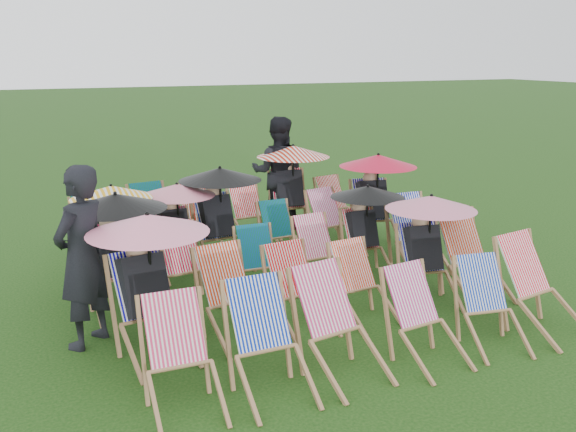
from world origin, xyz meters
name	(u,v)px	position (x,y,z in m)	size (l,w,h in m)	color
ground	(291,289)	(0.00, 0.00, 0.00)	(100.00, 100.00, 0.00)	black
deckchair_0	(182,359)	(-1.99, -2.18, 0.46)	(0.63, 0.86, 0.92)	#926844
deckchair_1	(270,343)	(-1.23, -2.24, 0.48)	(0.64, 0.89, 0.96)	#926844
deckchair_2	(341,326)	(-0.51, -2.20, 0.49)	(0.79, 1.00, 0.98)	#926844
deckchair_3	(427,319)	(0.37, -2.30, 0.44)	(0.68, 0.88, 0.89)	#926844
deckchair_4	(492,306)	(1.18, -2.28, 0.43)	(0.70, 0.88, 0.86)	#926844
deckchair_5	(544,287)	(1.91, -2.22, 0.50)	(0.80, 1.01, 1.00)	#926844
deckchair_6	(150,284)	(-1.99, -1.08, 0.74)	(1.18, 1.28, 1.40)	#926844
deckchair_7	(235,297)	(-1.13, -1.06, 0.47)	(0.73, 0.93, 0.93)	#926844
deckchair_8	(301,290)	(-0.41, -1.12, 0.44)	(0.66, 0.86, 0.88)	#926844
deckchair_9	(365,284)	(0.35, -1.18, 0.42)	(0.63, 0.83, 0.84)	#926844
deckchair_10	(429,247)	(1.32, -1.01, 0.67)	(1.07, 1.14, 1.27)	#926844
deckchair_11	(474,257)	(1.93, -1.11, 0.50)	(0.67, 0.94, 1.01)	#926844
deckchair_12	(117,251)	(-2.09, 0.19, 0.72)	(1.15, 1.21, 1.36)	#926844
deckchair_13	(187,267)	(-1.32, 0.08, 0.46)	(0.72, 0.92, 0.92)	#926844
deckchair_14	(262,263)	(-0.41, -0.02, 0.41)	(0.57, 0.77, 0.81)	#926844
deckchair_15	(323,253)	(0.44, 0.00, 0.43)	(0.63, 0.83, 0.86)	#926844
deckchair_16	(367,228)	(1.19, 0.17, 0.62)	(0.99, 1.04, 1.18)	#926844
deckchair_17	(418,234)	(1.92, 0.03, 0.49)	(0.70, 0.94, 0.99)	#926844
deckchair_18	(113,233)	(-1.97, 1.21, 0.66)	(1.06, 1.14, 1.25)	#926844
deckchair_19	(178,227)	(-1.12, 1.20, 0.64)	(1.02, 1.06, 1.21)	#926844
deckchair_20	(221,215)	(-0.48, 1.29, 0.72)	(1.15, 1.22, 1.36)	#926844
deckchair_21	(282,233)	(0.37, 1.14, 0.41)	(0.56, 0.76, 0.81)	#926844
deckchair_22	(335,222)	(1.28, 1.25, 0.45)	(0.74, 0.92, 0.89)	#926844
deckchair_23	(376,199)	(1.98, 1.21, 0.74)	(1.18, 1.26, 1.40)	#926844
deckchair_24	(96,229)	(-2.03, 2.36, 0.43)	(0.69, 0.88, 0.87)	#926844
deckchair_25	(156,218)	(-1.15, 2.40, 0.48)	(0.74, 0.95, 0.97)	#926844
deckchair_26	(200,216)	(-0.47, 2.35, 0.46)	(0.71, 0.91, 0.92)	#926844
deckchair_27	(252,212)	(0.35, 2.29, 0.45)	(0.65, 0.87, 0.90)	#926844
deckchair_28	(292,187)	(1.13, 2.46, 0.75)	(1.20, 1.28, 1.42)	#926844
deckchair_29	(339,204)	(1.92, 2.26, 0.43)	(0.70, 0.88, 0.86)	#926844
person_left	(82,257)	(-2.54, -0.56, 0.93)	(0.68, 0.45, 1.86)	black
person_rear	(278,172)	(1.06, 2.88, 0.94)	(0.91, 0.71, 1.88)	black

